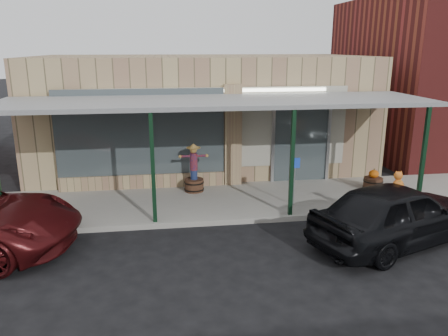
{
  "coord_description": "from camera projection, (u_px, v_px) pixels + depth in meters",
  "views": [
    {
      "loc": [
        -1.51,
        -8.52,
        4.53
      ],
      "look_at": [
        0.06,
        2.6,
        1.4
      ],
      "focal_mm": 35.0,
      "sensor_mm": 36.0,
      "label": 1
    }
  ],
  "objects": [
    {
      "name": "ground",
      "position": [
        238.0,
        261.0,
        9.55
      ],
      "size": [
        120.0,
        120.0,
        0.0
      ],
      "primitive_type": "plane",
      "color": "black",
      "rests_on": "ground"
    },
    {
      "name": "sidewalk",
      "position": [
        217.0,
        202.0,
        12.96
      ],
      "size": [
        40.0,
        3.2,
        0.15
      ],
      "primitive_type": "cube",
      "color": "gray",
      "rests_on": "ground"
    },
    {
      "name": "storefront",
      "position": [
        202.0,
        112.0,
        16.77
      ],
      "size": [
        12.0,
        6.25,
        4.2
      ],
      "color": "tan",
      "rests_on": "ground"
    },
    {
      "name": "awning",
      "position": [
        217.0,
        103.0,
        12.13
      ],
      "size": [
        12.0,
        3.0,
        3.04
      ],
      "color": "slate",
      "rests_on": "ground"
    },
    {
      "name": "block_buildings_near",
      "position": [
        249.0,
        66.0,
        17.58
      ],
      "size": [
        61.0,
        8.0,
        8.0
      ],
      "color": "maroon",
      "rests_on": "ground"
    },
    {
      "name": "barrel_scarecrow",
      "position": [
        194.0,
        175.0,
        13.56
      ],
      "size": [
        0.93,
        0.65,
        1.53
      ],
      "rotation": [
        0.0,
        0.0,
        -0.12
      ],
      "color": "#4B2F1E",
      "rests_on": "sidewalk"
    },
    {
      "name": "barrel_pumpkin",
      "position": [
        373.0,
        182.0,
        13.78
      ],
      "size": [
        0.68,
        0.68,
        0.69
      ],
      "rotation": [
        0.0,
        0.0,
        0.18
      ],
      "color": "#4B2F1E",
      "rests_on": "sidewalk"
    },
    {
      "name": "handicap_sign",
      "position": [
        294.0,
        175.0,
        12.25
      ],
      "size": [
        0.29,
        0.04,
        1.39
      ],
      "rotation": [
        0.0,
        0.0,
        0.05
      ],
      "color": "gray",
      "rests_on": "sidewalk"
    },
    {
      "name": "parked_sedan",
      "position": [
        397.0,
        214.0,
        10.21
      ],
      "size": [
        4.78,
        3.21,
        1.57
      ],
      "rotation": [
        0.0,
        0.0,
        1.92
      ],
      "color": "black",
      "rests_on": "ground"
    }
  ]
}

